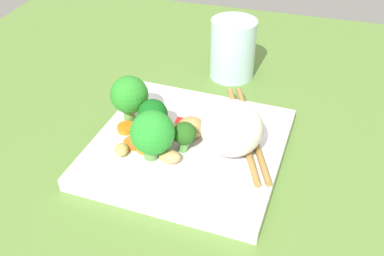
{
  "coord_description": "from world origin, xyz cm",
  "views": [
    {
      "loc": [
        -14.82,
        47.85,
        41.62
      ],
      "look_at": [
        -0.32,
        -0.68,
        3.95
      ],
      "focal_mm": 42.43,
      "sensor_mm": 36.0,
      "label": 1
    }
  ],
  "objects_px": {
    "carrot_slice_4": "(161,124)",
    "rice_mound": "(231,129)",
    "drinking_glass": "(233,49)",
    "square_plate": "(188,147)",
    "broccoli_floret_3": "(129,95)",
    "chopstick_pair": "(247,131)"
  },
  "relations": [
    {
      "from": "square_plate",
      "to": "rice_mound",
      "type": "height_order",
      "value": "rice_mound"
    },
    {
      "from": "rice_mound",
      "to": "broccoli_floret_3",
      "type": "distance_m",
      "value": 0.16
    },
    {
      "from": "rice_mound",
      "to": "carrot_slice_4",
      "type": "height_order",
      "value": "rice_mound"
    },
    {
      "from": "chopstick_pair",
      "to": "square_plate",
      "type": "bearing_deg",
      "value": 97.67
    },
    {
      "from": "rice_mound",
      "to": "broccoli_floret_3",
      "type": "relative_size",
      "value": 1.15
    },
    {
      "from": "rice_mound",
      "to": "drinking_glass",
      "type": "xyz_separation_m",
      "value": [
        0.05,
        -0.24,
        -0.0
      ]
    },
    {
      "from": "broccoli_floret_3",
      "to": "chopstick_pair",
      "type": "relative_size",
      "value": 0.34
    },
    {
      "from": "drinking_glass",
      "to": "carrot_slice_4",
      "type": "bearing_deg",
      "value": 73.78
    },
    {
      "from": "rice_mound",
      "to": "chopstick_pair",
      "type": "distance_m",
      "value": 0.06
    },
    {
      "from": "carrot_slice_4",
      "to": "drinking_glass",
      "type": "bearing_deg",
      "value": -106.22
    },
    {
      "from": "carrot_slice_4",
      "to": "broccoli_floret_3",
      "type": "bearing_deg",
      "value": 0.22
    },
    {
      "from": "chopstick_pair",
      "to": "broccoli_floret_3",
      "type": "bearing_deg",
      "value": 74.17
    },
    {
      "from": "drinking_glass",
      "to": "square_plate",
      "type": "bearing_deg",
      "value": 87.49
    },
    {
      "from": "rice_mound",
      "to": "drinking_glass",
      "type": "height_order",
      "value": "drinking_glass"
    },
    {
      "from": "carrot_slice_4",
      "to": "rice_mound",
      "type": "bearing_deg",
      "value": 165.89
    },
    {
      "from": "rice_mound",
      "to": "drinking_glass",
      "type": "bearing_deg",
      "value": -78.03
    },
    {
      "from": "square_plate",
      "to": "rice_mound",
      "type": "bearing_deg",
      "value": 177.08
    },
    {
      "from": "rice_mound",
      "to": "carrot_slice_4",
      "type": "bearing_deg",
      "value": -14.11
    },
    {
      "from": "carrot_slice_4",
      "to": "chopstick_pair",
      "type": "xyz_separation_m",
      "value": [
        -0.13,
        -0.02,
        0.0
      ]
    },
    {
      "from": "square_plate",
      "to": "carrot_slice_4",
      "type": "bearing_deg",
      "value": -26.15
    },
    {
      "from": "rice_mound",
      "to": "chopstick_pair",
      "type": "xyz_separation_m",
      "value": [
        -0.01,
        -0.05,
        -0.03
      ]
    },
    {
      "from": "rice_mound",
      "to": "broccoli_floret_3",
      "type": "bearing_deg",
      "value": -10.02
    }
  ]
}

